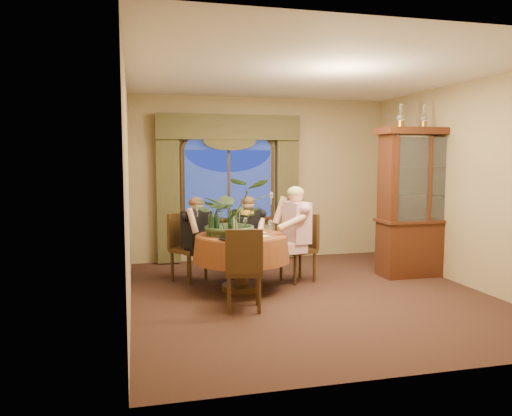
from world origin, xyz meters
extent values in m
plane|color=black|center=(0.00, 0.00, 0.00)|extent=(5.00, 5.00, 0.00)
plane|color=#957F54|center=(0.00, 2.50, 1.40)|extent=(4.50, 0.00, 4.50)
plane|color=#957F54|center=(2.25, 0.00, 1.40)|extent=(0.00, 5.00, 5.00)
plane|color=white|center=(0.00, 0.00, 2.80)|extent=(5.00, 5.00, 0.00)
cube|color=#3F3B21|center=(-1.63, 2.38, 1.18)|extent=(0.38, 0.14, 2.32)
cube|color=#3F3B21|center=(0.43, 2.38, 1.18)|extent=(0.38, 0.14, 2.32)
cylinder|color=maroon|center=(-0.81, 0.42, 0.38)|extent=(1.36, 1.36, 0.75)
cube|color=#38170B|center=(1.99, 0.64, 1.10)|extent=(1.36, 0.54, 2.20)
cube|color=black|center=(0.07, 0.71, 0.48)|extent=(0.53, 0.53, 0.96)
cube|color=black|center=(-0.64, 1.23, 0.48)|extent=(0.50, 0.50, 0.96)
cube|color=black|center=(-1.43, 1.13, 0.48)|extent=(0.59, 0.59, 0.96)
cube|color=black|center=(-0.97, -0.43, 0.48)|extent=(0.49, 0.49, 0.96)
imported|color=#375130|center=(-0.91, 0.50, 1.38)|extent=(1.00, 1.12, 0.87)
imported|color=#4A552A|center=(-0.78, 0.36, 0.77)|extent=(0.15, 0.15, 0.05)
cylinder|color=black|center=(-0.98, 0.06, 0.76)|extent=(0.39, 0.39, 0.02)
cylinder|color=tan|center=(-1.20, 0.52, 0.92)|extent=(0.07, 0.07, 0.33)
cylinder|color=black|center=(-1.22, 0.38, 0.92)|extent=(0.07, 0.07, 0.33)
cylinder|color=black|center=(-0.97, 0.34, 0.92)|extent=(0.07, 0.07, 0.33)
cylinder|color=black|center=(-1.14, 0.43, 0.92)|extent=(0.07, 0.07, 0.33)
cube|color=white|center=(-0.64, 0.26, 0.75)|extent=(0.31, 0.36, 0.00)
cube|color=white|center=(-0.56, 0.64, 0.75)|extent=(0.21, 0.30, 0.00)
camera|label=1|loc=(-2.19, -5.97, 1.74)|focal=35.00mm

